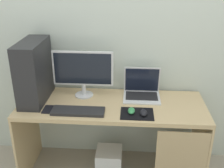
% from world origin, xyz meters
% --- Properties ---
extents(wall_back, '(4.00, 0.05, 2.60)m').
position_xyz_m(wall_back, '(0.00, 0.33, 1.30)').
color(wall_back, beige).
rests_on(wall_back, ground_plane).
extents(desk, '(1.57, 0.59, 0.72)m').
position_xyz_m(desk, '(0.02, -0.01, 0.59)').
color(desk, tan).
rests_on(desk, ground_plane).
extents(pc_tower, '(0.19, 0.46, 0.52)m').
position_xyz_m(pc_tower, '(-0.65, 0.03, 0.98)').
color(pc_tower, '#232326').
rests_on(pc_tower, desk).
extents(monitor, '(0.52, 0.16, 0.41)m').
position_xyz_m(monitor, '(-0.26, 0.13, 0.95)').
color(monitor, silver).
rests_on(monitor, desk).
extents(laptop, '(0.32, 0.25, 0.26)m').
position_xyz_m(laptop, '(0.25, 0.15, 0.77)').
color(laptop, silver).
rests_on(laptop, desk).
extents(keyboard, '(0.42, 0.14, 0.02)m').
position_xyz_m(keyboard, '(-0.26, -0.17, 0.73)').
color(keyboard, '#232326').
rests_on(keyboard, desk).
extents(mousepad, '(0.26, 0.20, 0.00)m').
position_xyz_m(mousepad, '(0.21, -0.16, 0.73)').
color(mousepad, black).
rests_on(mousepad, desk).
extents(mouse_left, '(0.06, 0.10, 0.03)m').
position_xyz_m(mouse_left, '(0.16, -0.15, 0.74)').
color(mouse_left, '#338C4C').
rests_on(mouse_left, mousepad).
extents(mouse_right, '(0.06, 0.10, 0.03)m').
position_xyz_m(mouse_right, '(0.26, -0.18, 0.74)').
color(mouse_right, black).
rests_on(mouse_right, mousepad).
extents(cell_phone, '(0.07, 0.13, 0.01)m').
position_xyz_m(cell_phone, '(-0.51, -0.15, 0.73)').
color(cell_phone, black).
rests_on(cell_phone, desk).
extents(subwoofer, '(0.23, 0.23, 0.23)m').
position_xyz_m(subwoofer, '(-0.03, 0.00, 0.12)').
color(subwoofer, white).
rests_on(subwoofer, ground_plane).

